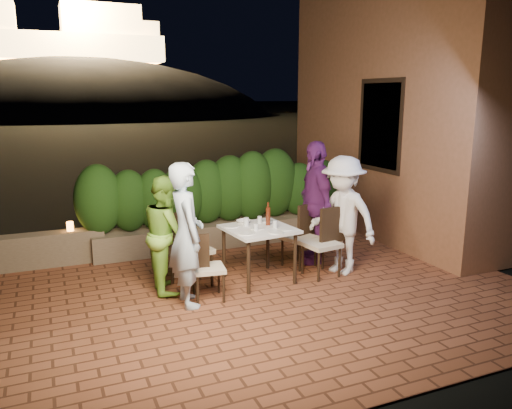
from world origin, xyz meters
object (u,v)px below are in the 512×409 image
dining_table (259,254)px  chair_right_front (321,243)px  chair_right_back (299,236)px  bowl (244,221)px  chair_left_back (191,248)px  diner_white (343,215)px  beer_bottle (268,214)px  diner_purple (315,202)px  chair_left_front (208,267)px  parapet_lamp (70,226)px  diner_green (167,234)px  diner_blue (186,235)px

dining_table → chair_right_front: (0.88, -0.17, 0.11)m
dining_table → chair_right_back: 0.85m
bowl → chair_right_front: bearing=-26.2°
chair_left_back → diner_white: 2.17m
beer_bottle → diner_purple: 1.01m
chair_left_front → parapet_lamp: (-1.49, 2.15, 0.15)m
chair_left_back → diner_purple: bearing=-5.4°
dining_table → chair_left_front: size_ratio=1.02×
beer_bottle → chair_right_front: (0.71, -0.25, -0.43)m
bowl → diner_purple: (1.21, 0.13, 0.15)m
diner_purple → parapet_lamp: diner_purple is taller
chair_right_back → parapet_lamp: (-3.11, 1.48, 0.11)m
chair_left_front → parapet_lamp: 2.62m
chair_left_back → parapet_lamp: chair_left_back is taller
parapet_lamp → diner_green: bearing=-55.7°
bowl → diner_green: (-1.12, -0.15, -0.02)m
diner_purple → parapet_lamp: (-3.44, 1.36, -0.35)m
dining_table → diner_blue: bearing=-160.8°
diner_white → parapet_lamp: size_ratio=12.02×
chair_right_front → diner_blue: bearing=-2.1°
beer_bottle → diner_white: 1.08m
bowl → diner_blue: (-1.01, -0.70, 0.10)m
dining_table → parapet_lamp: (-2.32, 1.79, 0.20)m
chair_left_front → chair_left_back: 0.55m
dining_table → parapet_lamp: dining_table is taller
bowl → dining_table: bearing=-72.5°
bowl → diner_blue: bearing=-145.4°
chair_left_front → diner_white: size_ratio=0.50×
beer_bottle → chair_right_back: size_ratio=0.35×
chair_left_front → chair_right_front: (1.72, 0.19, 0.06)m
parapet_lamp → bowl: bearing=-33.6°
chair_right_front → chair_left_back: bearing=-19.5°
bowl → chair_right_front: 1.13m
chair_left_front → diner_white: bearing=13.3°
diner_green → parapet_lamp: 1.98m
chair_left_front → diner_white: 2.10m
chair_left_front → chair_left_back: (-0.06, 0.54, 0.09)m
chair_right_front → parapet_lamp: size_ratio=6.91×
diner_green → diner_purple: bearing=-79.5°
chair_left_back → beer_bottle: bearing=-18.3°
dining_table → chair_right_back: bearing=21.9°
chair_right_front → diner_purple: (0.23, 0.61, 0.44)m
chair_right_front → diner_white: diner_white is taller
diner_purple → chair_right_front: bearing=-10.7°
chair_left_back → diner_white: (2.11, -0.35, 0.33)m
beer_bottle → bowl: beer_bottle is taller
diner_green → diner_white: (2.43, -0.33, 0.08)m
dining_table → bowl: bearing=107.5°
chair_left_front → bowl: bearing=50.0°
chair_right_back → bowl: bearing=-20.1°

